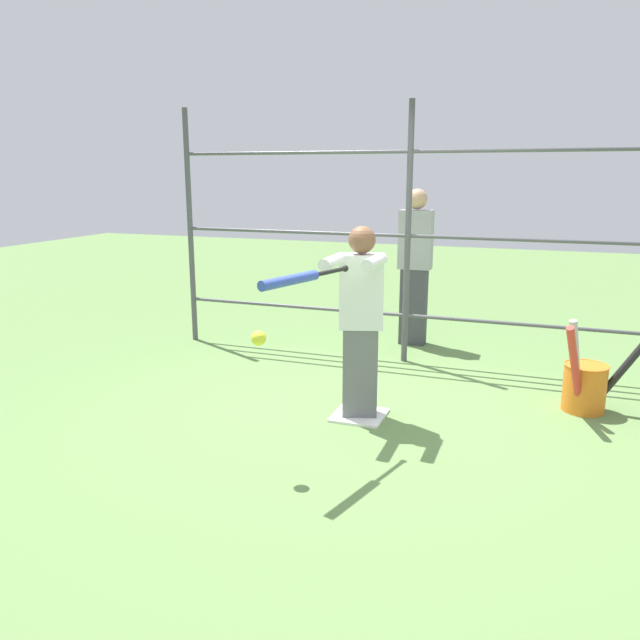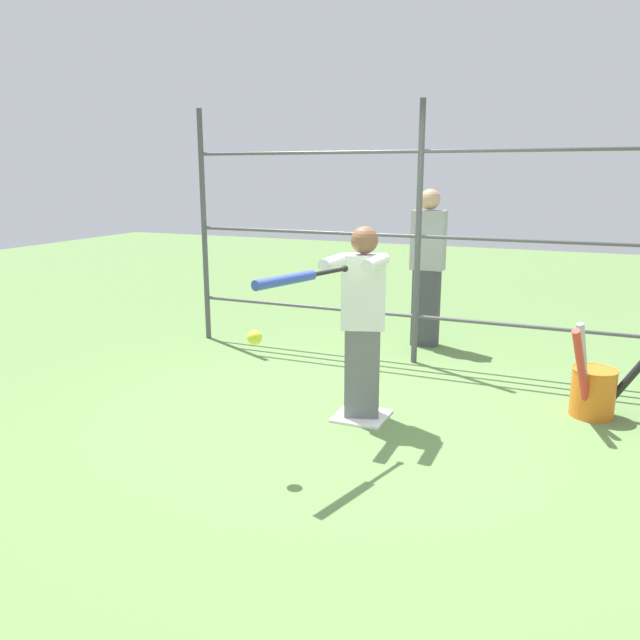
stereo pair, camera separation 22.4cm
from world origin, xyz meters
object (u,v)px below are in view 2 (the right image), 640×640
baseball_bat_swinging (293,278)px  softball_in_flight (255,337)px  bystander_behind_fence (427,266)px  bat_bucket (595,388)px  batter (362,318)px

baseball_bat_swinging → softball_in_flight: 0.45m
baseball_bat_swinging → bystander_behind_fence: bystander_behind_fence is taller
baseball_bat_swinging → bat_bucket: baseball_bat_swinging is taller
batter → softball_in_flight: 1.10m
batter → bat_bucket: (-1.68, -0.75, -0.58)m
batter → baseball_bat_swinging: (0.15, 0.90, 0.43)m
batter → softball_in_flight: batter is taller
baseball_bat_swinging → softball_in_flight: baseball_bat_swinging is taller
batter → softball_in_flight: (0.35, 1.04, 0.06)m
bat_bucket → batter: bearing=24.0°
bat_bucket → bystander_behind_fence: bystander_behind_fence is taller
baseball_bat_swinging → softball_in_flight: (0.21, 0.14, -0.37)m
batter → baseball_bat_swinging: bearing=80.7°
batter → bystander_behind_fence: bystander_behind_fence is taller
baseball_bat_swinging → bat_bucket: (-1.83, -1.65, -1.01)m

